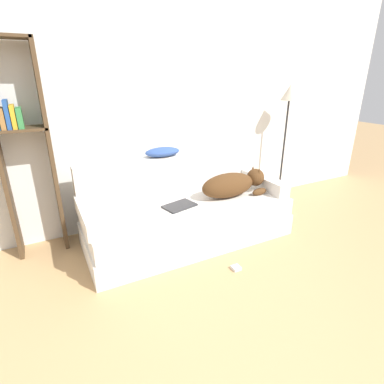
{
  "coord_description": "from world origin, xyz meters",
  "views": [
    {
      "loc": [
        -1.03,
        -0.77,
        1.64
      ],
      "look_at": [
        0.25,
        1.67,
        0.56
      ],
      "focal_mm": 28.0,
      "sensor_mm": 36.0,
      "label": 1
    }
  ],
  "objects": [
    {
      "name": "couch_arm_left",
      "position": [
        -0.73,
        1.76,
        0.48
      ],
      "size": [
        0.15,
        0.73,
        0.14
      ],
      "color": "silver",
      "rests_on": "couch"
    },
    {
      "name": "throw_pillow",
      "position": [
        0.14,
        2.15,
        0.88
      ],
      "size": [
        0.38,
        0.22,
        0.1
      ],
      "color": "#335199",
      "rests_on": "couch_backrest"
    },
    {
      "name": "bookshelf",
      "position": [
        -1.15,
        2.26,
        1.08
      ],
      "size": [
        0.44,
        0.26,
        1.94
      ],
      "color": "#4C3823",
      "rests_on": "ground_plane"
    },
    {
      "name": "power_adapter",
      "position": [
        0.38,
        1.06,
        0.01
      ],
      "size": [
        0.07,
        0.07,
        0.03
      ],
      "color": "silver",
      "rests_on": "ground_plane"
    },
    {
      "name": "wall_back",
      "position": [
        0.0,
        2.44,
        1.35
      ],
      "size": [
        7.45,
        0.06,
        2.7
      ],
      "color": "white",
      "rests_on": "ground_plane"
    },
    {
      "name": "dog",
      "position": [
        0.77,
        1.71,
        0.55
      ],
      "size": [
        0.77,
        0.29,
        0.28
      ],
      "color": "#513319",
      "rests_on": "couch"
    },
    {
      "name": "floor_lamp",
      "position": [
        1.88,
        2.15,
        1.18
      ],
      "size": [
        0.26,
        0.26,
        1.53
      ],
      "color": "#232326",
      "rests_on": "ground_plane"
    },
    {
      "name": "couch",
      "position": [
        0.25,
        1.77,
        0.2
      ],
      "size": [
        2.11,
        0.92,
        0.41
      ],
      "color": "silver",
      "rests_on": "ground_plane"
    },
    {
      "name": "laptop",
      "position": [
        0.13,
        1.72,
        0.42
      ],
      "size": [
        0.36,
        0.27,
        0.02
      ],
      "rotation": [
        0.0,
        0.0,
        0.24
      ],
      "color": "#2D2D30",
      "rests_on": "couch"
    },
    {
      "name": "couch_backrest",
      "position": [
        0.25,
        2.16,
        0.62
      ],
      "size": [
        2.07,
        0.15,
        0.42
      ],
      "color": "silver",
      "rests_on": "couch"
    },
    {
      "name": "couch_arm_right",
      "position": [
        1.23,
        1.76,
        0.48
      ],
      "size": [
        0.15,
        0.73,
        0.14
      ],
      "color": "silver",
      "rests_on": "couch"
    }
  ]
}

